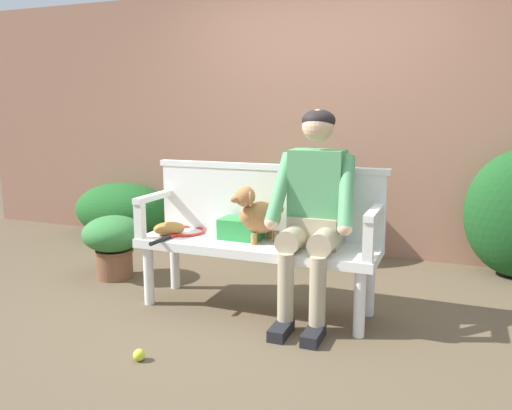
{
  "coord_description": "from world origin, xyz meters",
  "views": [
    {
      "loc": [
        1.23,
        -3.13,
        1.35
      ],
      "look_at": [
        0.0,
        0.0,
        0.72
      ],
      "focal_mm": 36.52,
      "sensor_mm": 36.0,
      "label": 1
    }
  ],
  "objects": [
    {
      "name": "potted_plant",
      "position": [
        -1.31,
        0.22,
        0.31
      ],
      "size": [
        0.49,
        0.49,
        0.51
      ],
      "color": "brown",
      "rests_on": "ground"
    },
    {
      "name": "hedge_bush_mid_left",
      "position": [
        -0.11,
        1.4,
        0.45
      ],
      "size": [
        0.92,
        0.84,
        0.89
      ],
      "primitive_type": "ellipsoid",
      "color": "#337538",
      "rests_on": "ground"
    },
    {
      "name": "bench_backrest",
      "position": [
        0.0,
        0.21,
        0.73
      ],
      "size": [
        1.66,
        0.06,
        0.5
      ],
      "color": "white",
      "rests_on": "garden_bench"
    },
    {
      "name": "brick_garden_fence",
      "position": [
        0.0,
        1.77,
        1.22
      ],
      "size": [
        8.0,
        0.3,
        2.45
      ],
      "primitive_type": "cube",
      "color": "#936651",
      "rests_on": "ground"
    },
    {
      "name": "bench_armrest_right_end",
      "position": [
        0.77,
        -0.09,
        0.67
      ],
      "size": [
        0.06,
        0.48,
        0.28
      ],
      "color": "white",
      "rests_on": "garden_bench"
    },
    {
      "name": "dog_on_bench",
      "position": [
        0.01,
        0.0,
        0.66
      ],
      "size": [
        0.33,
        0.34,
        0.38
      ],
      "color": "#AD7042",
      "rests_on": "garden_bench"
    },
    {
      "name": "hedge_bush_far_right",
      "position": [
        -2.04,
        1.37,
        0.29
      ],
      "size": [
        1.1,
        0.72,
        0.58
      ],
      "primitive_type": "ellipsoid",
      "color": "#1E5B23",
      "rests_on": "ground"
    },
    {
      "name": "tennis_ball",
      "position": [
        -0.32,
        -0.92,
        0.03
      ],
      "size": [
        0.07,
        0.07,
        0.07
      ],
      "primitive_type": "sphere",
      "color": "#CCDB33",
      "rests_on": "ground"
    },
    {
      "name": "person_seated",
      "position": [
        0.39,
        -0.01,
        0.74
      ],
      "size": [
        0.56,
        0.64,
        1.34
      ],
      "color": "black",
      "rests_on": "ground"
    },
    {
      "name": "garden_bench",
      "position": [
        0.0,
        0.0,
        0.41
      ],
      "size": [
        1.62,
        0.48,
        0.47
      ],
      "color": "white",
      "rests_on": "ground"
    },
    {
      "name": "tennis_racket",
      "position": [
        -0.57,
        0.03,
        0.48
      ],
      "size": [
        0.31,
        0.57,
        0.03
      ],
      "color": "red",
      "rests_on": "garden_bench"
    },
    {
      "name": "ground_plane",
      "position": [
        0.0,
        0.0,
        0.0
      ],
      "size": [
        40.0,
        40.0,
        0.0
      ],
      "primitive_type": "plane",
      "color": "brown"
    },
    {
      "name": "baseball_glove",
      "position": [
        -0.64,
        -0.04,
        0.52
      ],
      "size": [
        0.28,
        0.27,
        0.09
      ],
      "primitive_type": "ellipsoid",
      "rotation": [
        0.0,
        0.0,
        0.67
      ],
      "color": "#9E6B2D",
      "rests_on": "garden_bench"
    },
    {
      "name": "bench_armrest_left_end",
      "position": [
        -0.77,
        -0.09,
        0.67
      ],
      "size": [
        0.06,
        0.48,
        0.28
      ],
      "color": "white",
      "rests_on": "garden_bench"
    },
    {
      "name": "sports_bag",
      "position": [
        -0.13,
        0.05,
        0.54
      ],
      "size": [
        0.29,
        0.21,
        0.14
      ],
      "primitive_type": "cube",
      "rotation": [
        0.0,
        0.0,
        -0.04
      ],
      "color": "#2D8E42",
      "rests_on": "garden_bench"
    }
  ]
}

